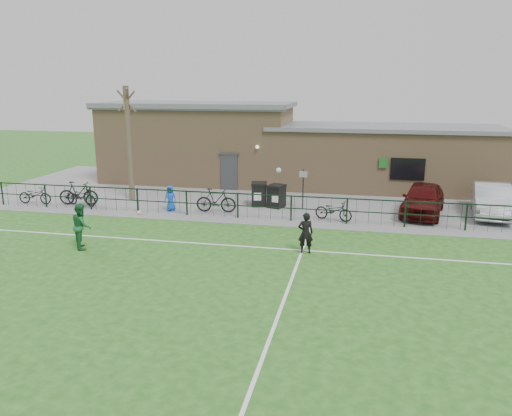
% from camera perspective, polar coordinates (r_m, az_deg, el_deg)
% --- Properties ---
extents(ground, '(90.00, 90.00, 0.00)m').
position_cam_1_polar(ground, '(15.64, -3.83, -9.03)').
color(ground, '#215619').
rests_on(ground, ground).
extents(paving_strip, '(34.00, 13.00, 0.02)m').
position_cam_1_polar(paving_strip, '(28.28, 3.56, 1.58)').
color(paving_strip, slate).
rests_on(paving_strip, ground).
extents(pitch_line_touch, '(28.00, 0.10, 0.01)m').
position_cam_1_polar(pitch_line_touch, '(22.82, 1.45, -1.48)').
color(pitch_line_touch, white).
rests_on(pitch_line_touch, ground).
extents(pitch_line_mid, '(28.00, 0.10, 0.01)m').
position_cam_1_polar(pitch_line_mid, '(19.26, -0.62, -4.45)').
color(pitch_line_mid, white).
rests_on(pitch_line_mid, ground).
extents(pitch_line_perp, '(0.10, 16.00, 0.01)m').
position_cam_1_polar(pitch_line_perp, '(15.25, 3.53, -9.63)').
color(pitch_line_perp, white).
rests_on(pitch_line_perp, ground).
extents(perimeter_fence, '(28.00, 0.10, 1.20)m').
position_cam_1_polar(perimeter_fence, '(22.86, 1.55, 0.09)').
color(perimeter_fence, black).
rests_on(perimeter_fence, ground).
extents(bare_tree, '(0.30, 0.30, 6.00)m').
position_cam_1_polar(bare_tree, '(27.29, -14.31, 7.08)').
color(bare_tree, '#4D3E2E').
rests_on(bare_tree, ground).
extents(wheelie_bin_left, '(0.91, 0.98, 1.07)m').
position_cam_1_polar(wheelie_bin_left, '(25.16, 2.36, 1.28)').
color(wheelie_bin_left, black).
rests_on(wheelie_bin_left, paving_strip).
extents(wheelie_bin_right, '(0.88, 0.96, 1.12)m').
position_cam_1_polar(wheelie_bin_right, '(25.47, 0.36, 1.51)').
color(wheelie_bin_right, black).
rests_on(wheelie_bin_right, paving_strip).
extents(sign_post, '(0.07, 0.07, 2.00)m').
position_cam_1_polar(sign_post, '(24.82, 5.39, 2.15)').
color(sign_post, black).
rests_on(sign_post, paving_strip).
extents(car_maroon, '(2.65, 4.69, 1.51)m').
position_cam_1_polar(car_maroon, '(25.01, 18.54, 0.98)').
color(car_maroon, '#410B0B').
rests_on(car_maroon, paving_strip).
extents(car_silver, '(2.20, 4.71, 1.49)m').
position_cam_1_polar(car_silver, '(26.07, 25.31, 0.85)').
color(car_silver, '#ABAEB3').
rests_on(car_silver, paving_strip).
extents(bicycle_a, '(1.81, 0.71, 0.94)m').
position_cam_1_polar(bicycle_a, '(28.30, -23.95, 1.37)').
color(bicycle_a, black).
rests_on(bicycle_a, paving_strip).
extents(bicycle_b, '(2.10, 0.88, 1.23)m').
position_cam_1_polar(bicycle_b, '(27.18, -19.62, 1.60)').
color(bicycle_b, black).
rests_on(bicycle_b, paving_strip).
extents(bicycle_c, '(1.98, 1.08, 0.99)m').
position_cam_1_polar(bicycle_c, '(26.99, -19.33, 1.28)').
color(bicycle_c, black).
rests_on(bicycle_c, paving_strip).
extents(bicycle_d, '(1.99, 0.70, 1.17)m').
position_cam_1_polar(bicycle_d, '(24.23, -4.59, 0.88)').
color(bicycle_d, black).
rests_on(bicycle_d, paving_strip).
extents(bicycle_e, '(1.85, 1.08, 0.92)m').
position_cam_1_polar(bicycle_e, '(23.02, 8.86, -0.28)').
color(bicycle_e, black).
rests_on(bicycle_e, paving_strip).
extents(spectator_child, '(0.62, 0.40, 1.25)m').
position_cam_1_polar(spectator_child, '(24.78, -9.75, 1.10)').
color(spectator_child, blue).
rests_on(spectator_child, paving_strip).
extents(goalkeeper_kick, '(1.99, 3.65, 2.61)m').
position_cam_1_polar(goalkeeper_kick, '(18.53, 5.57, -2.59)').
color(goalkeeper_kick, black).
rests_on(goalkeeper_kick, ground).
extents(outfield_player, '(1.01, 1.07, 1.74)m').
position_cam_1_polar(outfield_player, '(20.04, -19.30, -1.94)').
color(outfield_player, '#1C6232').
rests_on(outfield_player, ground).
extents(ball_ground, '(0.22, 0.22, 0.22)m').
position_cam_1_polar(ball_ground, '(24.48, -13.20, -0.51)').
color(ball_ground, white).
rests_on(ball_ground, ground).
extents(clubhouse, '(24.25, 5.40, 4.96)m').
position_cam_1_polar(clubhouse, '(30.96, 2.82, 6.83)').
color(clubhouse, tan).
rests_on(clubhouse, ground).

